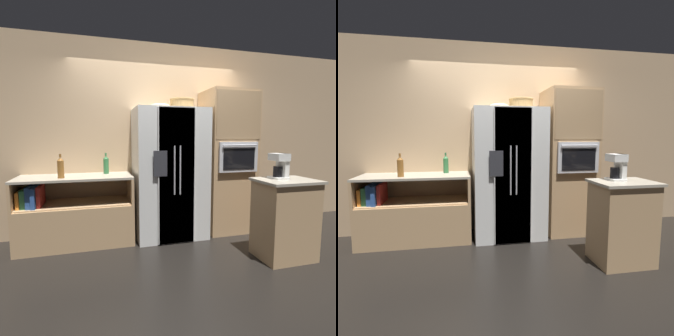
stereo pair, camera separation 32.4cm
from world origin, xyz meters
TOP-DOWN VIEW (x-y plane):
  - ground_plane at (0.00, 0.00)m, footprint 20.00×20.00m
  - wall_back at (0.00, 0.45)m, footprint 12.00×0.06m
  - counter_left at (-1.20, 0.11)m, footprint 1.46×0.62m
  - refrigerator at (0.10, 0.07)m, footprint 0.99×0.73m
  - wall_oven at (1.01, 0.10)m, footprint 0.72×0.70m
  - island_counter at (1.21, -0.98)m, footprint 0.67×0.52m
  - wicker_basket at (0.29, 0.12)m, footprint 0.35×0.35m
  - fruit_bowl at (-0.02, 0.12)m, footprint 0.27×0.27m
  - bottle_tall at (-1.34, -0.03)m, footprint 0.08×0.08m
  - bottle_short at (-0.78, 0.25)m, footprint 0.07×0.07m
  - coffee_maker at (1.17, -0.91)m, footprint 0.16×0.20m

SIDE VIEW (x-z plane):
  - ground_plane at x=0.00m, z-range 0.00..0.00m
  - counter_left at x=-1.20m, z-range -0.12..0.79m
  - island_counter at x=1.21m, z-range 0.00..0.94m
  - refrigerator at x=0.10m, z-range 0.00..1.82m
  - bottle_short at x=-0.78m, z-range 0.90..1.19m
  - bottle_tall at x=-1.34m, z-range 0.90..1.20m
  - wall_oven at x=1.01m, z-range 0.00..2.10m
  - coffee_maker at x=1.17m, z-range 0.95..1.25m
  - wall_back at x=0.00m, z-range 0.00..2.80m
  - fruit_bowl at x=-0.02m, z-range 1.82..1.89m
  - wicker_basket at x=0.29m, z-range 1.82..1.97m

